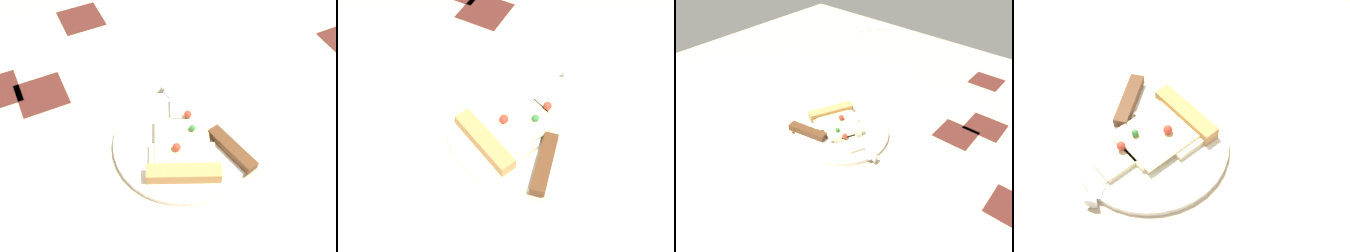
{
  "view_description": "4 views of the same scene",
  "coord_description": "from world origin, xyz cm",
  "views": [
    {
      "loc": [
        20.58,
        30.52,
        58.69
      ],
      "look_at": [
        2.18,
        -7.94,
        3.31
      ],
      "focal_mm": 44.09,
      "sensor_mm": 36.0,
      "label": 1
    },
    {
      "loc": [
        -14.18,
        28.15,
        52.79
      ],
      "look_at": [
        2.05,
        -2.98,
        2.31
      ],
      "focal_mm": 42.71,
      "sensor_mm": 36.0,
      "label": 2
    },
    {
      "loc": [
        -44.65,
        -45.88,
        51.12
      ],
      "look_at": [
        1.67,
        -5.39,
        1.83
      ],
      "focal_mm": 33.34,
      "sensor_mm": 36.0,
      "label": 3
    },
    {
      "loc": [
        21.53,
        -39.86,
        56.78
      ],
      "look_at": [
        4.45,
        -2.29,
        3.37
      ],
      "focal_mm": 48.56,
      "sensor_mm": 36.0,
      "label": 4
    }
  ],
  "objects": [
    {
      "name": "ground_plane",
      "position": [
        0.02,
        -0.04,
        -1.5
      ],
      "size": [
        143.12,
        143.12,
        3.0
      ],
      "color": "#C6B293",
      "rests_on": "ground"
    },
    {
      "name": "plate",
      "position": [
        0.76,
        -5.42,
        0.53
      ],
      "size": [
        23.56,
        23.56,
        1.06
      ],
      "primitive_type": "cylinder",
      "color": "white",
      "rests_on": "ground_plane"
    },
    {
      "name": "pizza_slice",
      "position": [
        1.81,
        -3.08,
        1.86
      ],
      "size": [
        14.74,
        19.07,
        2.69
      ],
      "rotation": [
        0.0,
        0.0,
        2.71
      ],
      "color": "beige",
      "rests_on": "plate"
    },
    {
      "name": "knife",
      "position": [
        -4.93,
        -4.13,
        1.66
      ],
      "size": [
        6.99,
        23.92,
        2.45
      ],
      "rotation": [
        0.0,
        0.0,
        3.35
      ],
      "color": "silver",
      "rests_on": "plate"
    }
  ]
}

